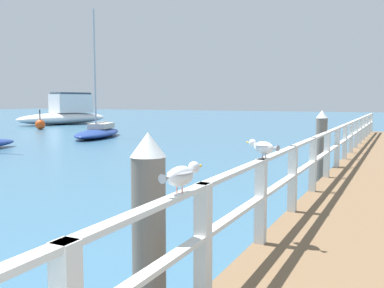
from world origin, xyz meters
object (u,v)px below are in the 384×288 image
at_px(channel_buoy, 40,124).
at_px(dock_piling_far, 321,146).
at_px(boat_3, 66,114).
at_px(boat_0, 98,132).
at_px(seagull_background, 263,147).
at_px(dock_piling_near, 149,241).
at_px(seagull_foreground, 181,175).

bearing_deg(channel_buoy, dock_piling_far, -28.62).
bearing_deg(boat_3, channel_buoy, -48.10).
relative_size(boat_0, channel_buoy, 4.95).
bearing_deg(boat_0, dock_piling_far, 129.05).
height_order(dock_piling_far, seagull_background, dock_piling_far).
xyz_separation_m(boat_0, channel_buoy, (-7.75, 3.40, 0.04)).
bearing_deg(dock_piling_far, dock_piling_near, -90.00).
xyz_separation_m(boat_3, channel_buoy, (3.16, -6.10, -0.55)).
xyz_separation_m(dock_piling_near, boat_3, (-24.35, 26.00, -0.01)).
height_order(dock_piling_far, seagull_foreground, dock_piling_far).
xyz_separation_m(dock_piling_far, boat_3, (-24.35, 17.67, -0.01)).
height_order(seagull_foreground, seagull_background, same).
bearing_deg(boat_0, channel_buoy, -43.38).
xyz_separation_m(seagull_background, boat_3, (-24.72, 24.04, -0.62)).
relative_size(dock_piling_near, seagull_background, 4.01).
distance_m(seagull_foreground, boat_3, 36.00).
relative_size(seagull_foreground, boat_0, 0.07).
bearing_deg(dock_piling_far, seagull_background, -86.65).
distance_m(seagull_foreground, channel_buoy, 29.48).
xyz_separation_m(seagull_foreground, channel_buoy, (-21.57, 20.05, -1.17)).
xyz_separation_m(dock_piling_far, channel_buoy, (-21.19, 11.56, -0.56)).
height_order(dock_piling_far, boat_3, boat_3).
bearing_deg(seagull_foreground, boat_0, 139.51).
relative_size(dock_piling_near, boat_0, 0.26).
bearing_deg(seagull_background, boat_0, 67.45).
distance_m(seagull_foreground, boat_0, 21.68).
xyz_separation_m(dock_piling_near, boat_0, (-13.44, 16.49, -0.60)).
bearing_deg(boat_3, seagull_foreground, -32.06).
xyz_separation_m(seagull_foreground, boat_0, (-13.82, 16.65, -1.21)).
bearing_deg(dock_piling_near, boat_3, 133.12).
bearing_deg(boat_0, seagull_background, 113.87).
relative_size(dock_piling_near, channel_buoy, 1.30).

